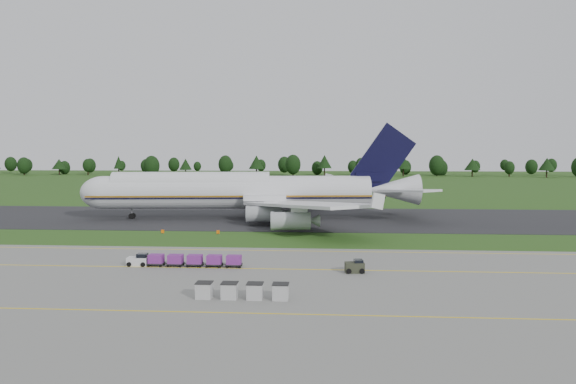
# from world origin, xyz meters

# --- Properties ---
(ground) EXTENTS (600.00, 600.00, 0.00)m
(ground) POSITION_xyz_m (0.00, 0.00, 0.00)
(ground) COLOR #234715
(ground) RESTS_ON ground
(apron) EXTENTS (300.00, 52.00, 0.06)m
(apron) POSITION_xyz_m (0.00, -34.00, 0.03)
(apron) COLOR slate
(apron) RESTS_ON ground
(taxiway) EXTENTS (300.00, 40.00, 0.08)m
(taxiway) POSITION_xyz_m (0.00, 28.00, 0.04)
(taxiway) COLOR black
(taxiway) RESTS_ON ground
(apron_markings) EXTENTS (300.00, 30.20, 0.01)m
(apron_markings) POSITION_xyz_m (0.00, -26.98, 0.06)
(apron_markings) COLOR yellow
(apron_markings) RESTS_ON apron
(tree_line) EXTENTS (527.76, 23.46, 11.53)m
(tree_line) POSITION_xyz_m (5.60, 220.55, 6.14)
(tree_line) COLOR black
(tree_line) RESTS_ON ground
(aircraft) EXTENTS (70.04, 67.74, 19.62)m
(aircraft) POSITION_xyz_m (-7.21, 26.67, 5.60)
(aircraft) COLOR silver
(aircraft) RESTS_ON ground
(baggage_train) EXTENTS (13.85, 1.47, 1.41)m
(baggage_train) POSITION_xyz_m (-7.34, -21.34, 0.82)
(baggage_train) COLOR silver
(baggage_train) RESTS_ON apron
(utility_cart) EXTENTS (2.27, 1.51, 1.18)m
(utility_cart) POSITION_xyz_m (13.01, -23.33, 0.64)
(utility_cart) COLOR #2D3022
(utility_cart) RESTS_ON apron
(uld_row) EXTENTS (8.73, 1.53, 1.51)m
(uld_row) POSITION_xyz_m (2.00, -35.41, 0.82)
(uld_row) COLOR #A9A9A9
(uld_row) RESTS_ON apron
(edge_markers) EXTENTS (9.95, 0.30, 0.60)m
(edge_markers) POSITION_xyz_m (-13.09, 5.43, 0.27)
(edge_markers) COLOR #F56407
(edge_markers) RESTS_ON ground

